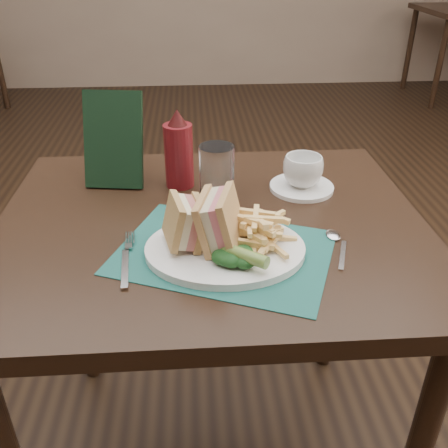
# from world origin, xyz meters

# --- Properties ---
(floor) EXTENTS (7.00, 7.00, 0.00)m
(floor) POSITION_xyz_m (0.00, 0.00, 0.00)
(floor) COLOR black
(floor) RESTS_ON ground
(wall_back) EXTENTS (6.00, 0.00, 6.00)m
(wall_back) POSITION_xyz_m (0.00, 3.50, 0.00)
(wall_back) COLOR gray
(wall_back) RESTS_ON ground
(table_main) EXTENTS (0.90, 0.75, 0.75)m
(table_main) POSITION_xyz_m (0.00, -0.50, 0.38)
(table_main) COLOR black
(table_main) RESTS_ON ground
(placemat) EXTENTS (0.47, 0.40, 0.00)m
(placemat) POSITION_xyz_m (0.02, -0.63, 0.75)
(placemat) COLOR #1A544C
(placemat) RESTS_ON table_main
(plate) EXTENTS (0.31, 0.25, 0.01)m
(plate) POSITION_xyz_m (0.02, -0.63, 0.76)
(plate) COLOR white
(plate) RESTS_ON placemat
(sandwich_half_a) EXTENTS (0.09, 0.11, 0.09)m
(sandwich_half_a) POSITION_xyz_m (-0.07, -0.62, 0.81)
(sandwich_half_a) COLOR tan
(sandwich_half_a) RESTS_ON plate
(sandwich_half_b) EXTENTS (0.10, 0.13, 0.11)m
(sandwich_half_b) POSITION_xyz_m (-0.01, -0.62, 0.82)
(sandwich_half_b) COLOR tan
(sandwich_half_b) RESTS_ON plate
(kale_garnish) EXTENTS (0.11, 0.08, 0.03)m
(kale_garnish) POSITION_xyz_m (0.02, -0.69, 0.78)
(kale_garnish) COLOR #123415
(kale_garnish) RESTS_ON plate
(pickle_spear) EXTENTS (0.11, 0.09, 0.03)m
(pickle_spear) POSITION_xyz_m (0.04, -0.69, 0.79)
(pickle_spear) COLOR #57752C
(pickle_spear) RESTS_ON plate
(fries_pile) EXTENTS (0.18, 0.20, 0.06)m
(fries_pile) POSITION_xyz_m (0.09, -0.61, 0.80)
(fries_pile) COLOR #F8CD7C
(fries_pile) RESTS_ON plate
(fork) EXTENTS (0.05, 0.17, 0.01)m
(fork) POSITION_xyz_m (-0.16, -0.64, 0.76)
(fork) COLOR silver
(fork) RESTS_ON placemat
(spoon) EXTENTS (0.08, 0.15, 0.01)m
(spoon) POSITION_xyz_m (0.24, -0.63, 0.76)
(spoon) COLOR silver
(spoon) RESTS_ON table_main
(saucer) EXTENTS (0.16, 0.16, 0.01)m
(saucer) POSITION_xyz_m (0.22, -0.37, 0.76)
(saucer) COLOR white
(saucer) RESTS_ON table_main
(coffee_cup) EXTENTS (0.13, 0.13, 0.07)m
(coffee_cup) POSITION_xyz_m (0.22, -0.37, 0.80)
(coffee_cup) COLOR white
(coffee_cup) RESTS_ON saucer
(drinking_glass) EXTENTS (0.10, 0.10, 0.13)m
(drinking_glass) POSITION_xyz_m (0.02, -0.41, 0.81)
(drinking_glass) COLOR silver
(drinking_glass) RESTS_ON table_main
(ketchup_bottle) EXTENTS (0.08, 0.08, 0.19)m
(ketchup_bottle) POSITION_xyz_m (-0.07, -0.33, 0.84)
(ketchup_bottle) COLOR #5D1014
(ketchup_bottle) RESTS_ON table_main
(check_presenter) EXTENTS (0.15, 0.10, 0.22)m
(check_presenter) POSITION_xyz_m (-0.22, -0.30, 0.86)
(check_presenter) COLOR black
(check_presenter) RESTS_ON table_main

